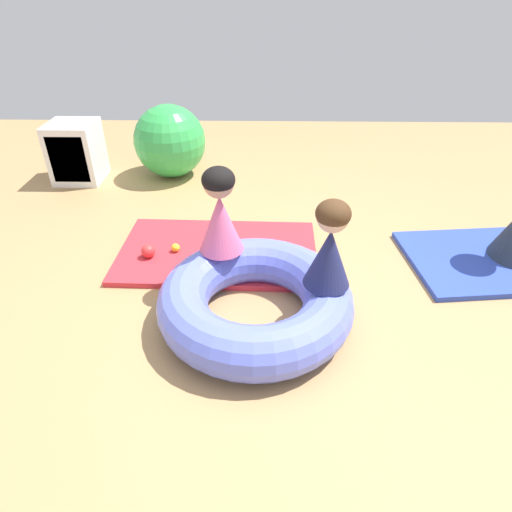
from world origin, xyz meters
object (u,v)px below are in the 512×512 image
child_in_pink (220,211)px  play_ball_green (243,267)px  inflatable_cushion (255,300)px  play_ball_red (148,251)px  play_ball_yellow (176,248)px  child_in_navy (330,245)px  exercise_ball_large (170,141)px  storage_cube (75,153)px

child_in_pink → play_ball_green: child_in_pink is taller
inflatable_cushion → play_ball_green: 0.43m
play_ball_red → play_ball_yellow: 0.20m
play_ball_red → play_ball_yellow: (0.18, 0.08, -0.02)m
child_in_navy → inflatable_cushion: bearing=-10.4°
play_ball_yellow → exercise_ball_large: size_ratio=0.09×
play_ball_yellow → exercise_ball_large: (-0.29, 1.51, 0.28)m
inflatable_cushion → child_in_pink: 0.57m
exercise_ball_large → play_ball_red: bearing=-86.0°
play_ball_green → exercise_ball_large: bearing=114.0°
play_ball_red → inflatable_cushion: bearing=-38.0°
child_in_navy → play_ball_green: 0.79m
child_in_pink → play_ball_red: bearing=-48.7°
play_ball_red → child_in_pink: bearing=-26.3°
child_in_pink → play_ball_green: 0.49m
child_in_pink → play_ball_green: bearing=-169.5°
inflatable_cushion → child_in_pink: bearing=123.3°
play_ball_green → exercise_ball_large: 1.97m
play_ball_red → play_ball_green: (0.68, -0.19, 0.01)m
play_ball_red → play_ball_green: 0.71m
play_ball_green → play_ball_red: bearing=164.1°
child_in_navy → play_ball_yellow: bearing=-43.6°
child_in_pink → exercise_ball_large: (-0.67, 1.86, -0.21)m
child_in_pink → play_ball_red: child_in_pink is taller
play_ball_red → play_ball_yellow: bearing=23.3°
child_in_navy → play_ball_yellow: 1.30m
inflatable_cushion → play_ball_green: size_ratio=10.41×
child_in_pink → exercise_ball_large: child_in_pink is taller
child_in_pink → play_ball_yellow: 0.71m
exercise_ball_large → storage_cube: (-0.90, -0.15, -0.07)m
inflatable_cushion → play_ball_green: (-0.09, 0.41, -0.05)m
inflatable_cushion → exercise_ball_large: (-0.89, 2.19, 0.20)m
inflatable_cushion → child_in_navy: 0.56m
exercise_ball_large → storage_cube: 0.91m
play_ball_yellow → storage_cube: 1.82m
play_ball_yellow → storage_cube: storage_cube is taller
inflatable_cushion → play_ball_red: 0.99m
exercise_ball_large → child_in_navy: bearing=-59.9°
exercise_ball_large → play_ball_green: bearing=-66.0°
child_in_navy → child_in_pink: child_in_pink is taller
child_in_navy → play_ball_red: (-1.17, 0.62, -0.45)m
inflatable_cushion → play_ball_yellow: bearing=131.0°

